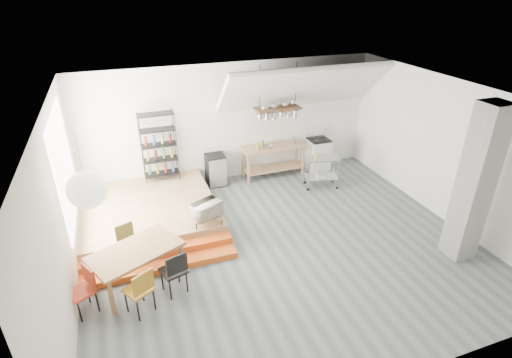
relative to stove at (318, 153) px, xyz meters
name	(u,v)px	position (x,y,z in m)	size (l,w,h in m)	color
floor	(281,245)	(-2.50, -3.16, -0.48)	(8.00, 8.00, 0.00)	#4F585B
wall_back	(232,123)	(-2.50, 0.34, 1.12)	(8.00, 0.04, 3.20)	silver
wall_left	(60,215)	(-6.50, -3.16, 1.12)	(0.04, 7.00, 3.20)	silver
wall_right	(446,151)	(1.50, -3.16, 1.12)	(0.04, 7.00, 3.20)	silver
ceiling	(286,97)	(-2.50, -3.16, 2.72)	(8.00, 7.00, 0.02)	white
slope_ceiling	(304,87)	(-0.70, -0.26, 2.07)	(4.40, 1.80, 0.15)	white
window_pane	(65,167)	(-6.48, -1.66, 1.32)	(0.02, 2.50, 2.20)	white
platform	(149,211)	(-5.00, -1.16, -0.28)	(3.00, 3.00, 0.40)	#8A6445
step_lower	(162,266)	(-5.00, -3.11, -0.41)	(3.00, 0.35, 0.13)	#C44E17
step_upper	(159,253)	(-5.00, -2.76, -0.35)	(3.00, 0.35, 0.27)	#C44E17
concrete_column	(475,185)	(0.80, -4.66, 1.12)	(0.50, 0.50, 3.20)	slate
kitchen_counter	(274,155)	(-1.40, -0.01, 0.15)	(1.80, 0.60, 0.91)	#8A6445
stove	(318,153)	(0.00, 0.00, 0.00)	(0.60, 0.60, 1.18)	white
pot_rack	(279,111)	(-1.37, -0.23, 1.50)	(1.20, 0.50, 1.43)	#3F2819
wire_shelving	(159,146)	(-4.50, 0.04, 0.85)	(0.88, 0.38, 1.80)	black
microwave_shelf	(207,217)	(-3.90, -2.41, 0.07)	(0.60, 0.40, 0.16)	#8A6445
paper_lantern	(87,190)	(-5.98, -3.61, 1.72)	(0.60, 0.60, 0.60)	white
dining_table	(136,254)	(-5.43, -3.36, 0.19)	(1.81, 1.47, 0.75)	brown
chair_mustard	(141,288)	(-5.44, -4.15, 0.05)	(0.56, 0.56, 0.90)	#A3701C
chair_black	(175,269)	(-4.83, -3.86, 0.05)	(0.51, 0.51, 0.89)	black
chair_olive	(128,240)	(-5.55, -2.63, 0.01)	(0.49, 0.49, 0.83)	brown
chair_red	(85,286)	(-6.31, -3.76, 0.03)	(0.53, 0.53, 0.85)	#AB3218
rolling_cart	(322,168)	(-0.43, -1.06, 0.07)	(0.94, 0.66, 0.85)	silver
mini_fridge	(216,170)	(-3.07, 0.04, -0.05)	(0.50, 0.50, 0.86)	black
microwave	(207,210)	(-3.90, -2.41, 0.25)	(0.60, 0.41, 0.33)	beige
bowl	(269,147)	(-1.57, -0.06, 0.46)	(0.23, 0.23, 0.06)	silver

